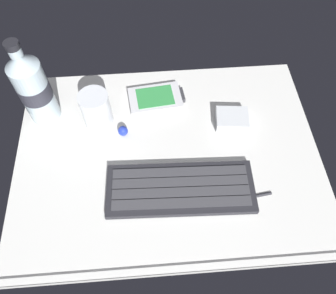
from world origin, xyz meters
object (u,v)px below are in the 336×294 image
Objects in this scene: keyboard at (180,189)px; juice_cup at (96,110)px; water_bottle at (33,88)px; stylus_pen at (249,197)px; charger_block at (232,119)px; trackball_mouse at (123,131)px; handheld_device at (156,99)px.

keyboard is 24.88cm from juice_cup.
water_bottle is 48.86cm from stylus_pen.
juice_cup is 1.21× the size of charger_block.
keyboard is 4.20× the size of charger_block.
trackball_mouse reaches higher than keyboard.
water_bottle is 20.32cm from trackball_mouse.
water_bottle reaches higher than trackball_mouse.
keyboard is 3.09× the size of stylus_pen.
water_bottle is at bearing 142.92° from stylus_pen.
charger_block is (12.95, 15.67, 0.39)cm from keyboard.
keyboard is 23.52cm from handheld_device.
keyboard is 13.43cm from stylus_pen.
keyboard is 18.27cm from trackball_mouse.
handheld_device is 30.74cm from stylus_pen.
trackball_mouse is (-7.64, -8.80, 0.37)cm from handheld_device.
juice_cup reaches higher than handheld_device.
handheld_device is (-3.53, 23.26, -0.08)cm from keyboard.
charger_block reaches higher than keyboard.
handheld_device is at bearing 4.75° from water_bottle.
handheld_device is 6.06× the size of trackball_mouse.
stylus_pen is at bearing -89.26° from charger_block.
stylus_pen is at bearing -10.93° from keyboard.
stylus_pen is at bearing -35.08° from juice_cup.
keyboard is 20.33cm from charger_block.
juice_cup is at bearing 174.84° from charger_block.
trackball_mouse is at bearing -35.85° from juice_cup.
handheld_device is 18.15cm from charger_block.
juice_cup is 7.19cm from trackball_mouse.
juice_cup is at bearing -159.27° from handheld_device.
juice_cup is (-13.01, -4.92, 3.18)cm from handheld_device.
keyboard is at bearing -129.57° from charger_block.
handheld_device is 1.40× the size of stylus_pen.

